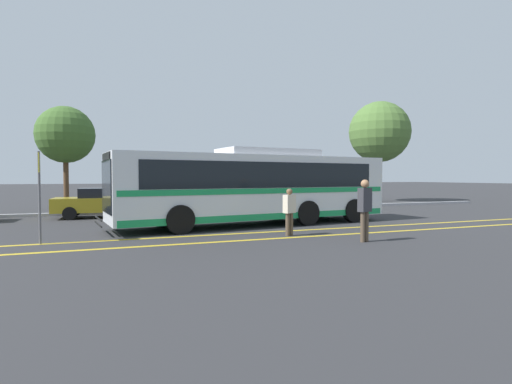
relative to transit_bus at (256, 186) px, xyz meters
The scene contains 12 objects.
ground_plane 1.80m from the transit_bus, 22.47° to the left, with size 220.00×220.00×0.00m, color #2D2D30.
lane_strip_0 2.72m from the transit_bus, 90.36° to the right, with size 0.20×31.44×0.01m, color gold.
lane_strip_1 3.99m from the transit_bus, 90.22° to the right, with size 0.20×31.44×0.01m, color gold.
curb_strip 7.13m from the transit_bus, 90.11° to the left, with size 39.44×0.36×0.15m, color #99999E.
transit_bus is the anchor object (origin of this frame).
parked_car_1 8.03m from the transit_bus, 137.28° to the left, with size 4.46×2.15×1.41m.
parked_car_2 5.38m from the transit_bus, 87.70° to the left, with size 4.63×2.00×1.53m.
pedestrian_0 5.42m from the transit_bus, 74.10° to the right, with size 0.47×0.33×1.87m.
pedestrian_1 3.35m from the transit_bus, 91.59° to the right, with size 0.47×0.37×1.56m.
bus_stop_sign 7.85m from the transit_bus, 163.74° to the right, with size 0.08×0.40×2.69m.
tree_0 12.60m from the transit_bus, 129.04° to the left, with size 3.16×3.16×5.89m.
tree_1 18.82m from the transit_bus, 36.84° to the left, with size 4.79×4.79×7.92m.
Camera 1 is at (-6.59, -15.44, 1.94)m, focal length 28.00 mm.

